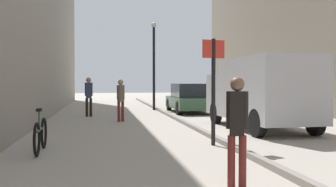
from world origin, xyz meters
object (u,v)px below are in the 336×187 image
Objects in this scene: bicycle_leaning at (40,135)px; delivery_van at (260,91)px; pedestrian_mid_block at (121,97)px; lamp_post at (154,60)px; pedestrian_main_foreground at (237,124)px; street_sign_post at (213,82)px; pedestrian_far_crossing at (89,94)px; parked_car at (190,98)px.

delivery_van is at bearing 26.06° from bicycle_leaning.
lamp_post reaches higher than pedestrian_mid_block.
bicycle_leaning is (-3.30, 3.44, -0.56)m from pedestrian_main_foreground.
street_sign_post is (1.96, -6.03, 0.60)m from pedestrian_mid_block.
pedestrian_far_crossing is at bearing -85.05° from pedestrian_mid_block.
delivery_van is (5.68, -5.56, 0.24)m from pedestrian_far_crossing.
street_sign_post is at bearing -98.85° from parked_car.
pedestrian_far_crossing is 8.82m from bicycle_leaning.
pedestrian_main_foreground is 15.80m from lamp_post.
street_sign_post is (0.72, 3.73, 0.60)m from pedestrian_main_foreground.
lamp_post is 13.13m from bicycle_leaning.
parked_car is (2.41, 13.81, -0.23)m from pedestrian_main_foreground.
pedestrian_main_foreground is 0.39× the size of parked_car.
street_sign_post reaches higher than pedestrian_mid_block.
pedestrian_main_foreground is 0.63× the size of street_sign_post.
delivery_van is (3.15, 6.65, 0.31)m from pedestrian_main_foreground.
delivery_van is at bearing -75.67° from lamp_post.
pedestrian_far_crossing is at bearing -134.23° from lamp_post.
bicycle_leaning is (-6.45, -3.21, -0.87)m from delivery_van.
parked_car reaches higher than bicycle_leaning.
pedestrian_mid_block is 6.52m from lamp_post.
pedestrian_mid_block is at bearing -109.42° from lamp_post.
street_sign_post reaches higher than parked_car.
pedestrian_main_foreground is at bearing -46.53° from bicycle_leaning.
pedestrian_far_crossing reaches higher than pedestrian_mid_block.
pedestrian_mid_block is 0.94× the size of pedestrian_far_crossing.
parked_car is at bearing -154.94° from pedestrian_mid_block.
pedestrian_mid_block is 0.34× the size of lamp_post.
lamp_post reaches higher than street_sign_post.
pedestrian_main_foreground is at bearing -93.10° from lamp_post.
pedestrian_far_crossing reaches higher than pedestrian_main_foreground.
pedestrian_mid_block is (-1.24, 9.76, 0.00)m from pedestrian_main_foreground.
street_sign_post is (-2.43, -2.92, 0.30)m from delivery_van.
street_sign_post reaches higher than bicycle_leaning.
pedestrian_main_foreground is 3.85m from street_sign_post.
lamp_post reaches higher than parked_car.
pedestrian_mid_block is 5.39m from delivery_van.
bicycle_leaning is at bearing -108.73° from lamp_post.
bicycle_leaning is at bearing -155.27° from delivery_van.
street_sign_post is 1.47× the size of bicycle_leaning.
lamp_post reaches higher than pedestrian_main_foreground.
delivery_van is at bearing 142.92° from pedestrian_far_crossing.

